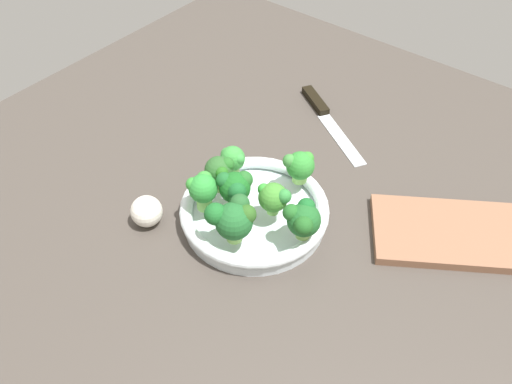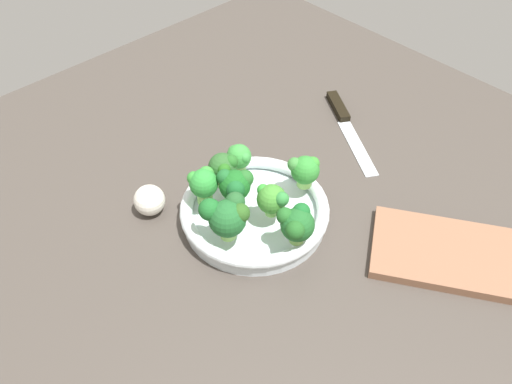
{
  "view_description": "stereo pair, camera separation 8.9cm",
  "coord_description": "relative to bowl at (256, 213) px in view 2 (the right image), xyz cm",
  "views": [
    {
      "loc": [
        -39.64,
        51.13,
        69.74
      ],
      "look_at": [
        -0.34,
        1.92,
        6.93
      ],
      "focal_mm": 38.23,
      "sensor_mm": 36.0,
      "label": 1
    },
    {
      "loc": [
        -46.17,
        45.11,
        69.74
      ],
      "look_at": [
        -0.34,
        1.92,
        6.93
      ],
      "focal_mm": 38.23,
      "sensor_mm": 36.0,
      "label": 2
    }
  ],
  "objects": [
    {
      "name": "broccoli_floret_2",
      "position": [
        6.99,
        0.9,
        6.21
      ],
      "size": [
        5.1,
        4.85,
        6.77
      ],
      "color": "#7FB157",
      "rests_on": "bowl"
    },
    {
      "name": "knife",
      "position": [
        7.22,
        -32.24,
        -1.45
      ],
      "size": [
        23.96,
        15.89,
        1.5
      ],
      "color": "silver",
      "rests_on": "ground_plane"
    },
    {
      "name": "cutting_board",
      "position": [
        -28.45,
        -18.05,
        -1.21
      ],
      "size": [
        31.1,
        27.32,
        1.6
      ],
      "primitive_type": "cube",
      "rotation": [
        0.0,
        0.0,
        0.58
      ],
      "color": "#8B5E44",
      "rests_on": "ground_plane"
    },
    {
      "name": "broccoli_floret_4",
      "position": [
        -2.12,
        -9.37,
        5.36
      ],
      "size": [
        5.11,
        4.94,
        5.9
      ],
      "color": "#90CE60",
      "rests_on": "bowl"
    },
    {
      "name": "broccoli_floret_6",
      "position": [
        7.81,
        -3.3,
        5.48
      ],
      "size": [
        4.87,
        4.34,
        5.95
      ],
      "color": "#87B758",
      "rests_on": "bowl"
    },
    {
      "name": "ground_plane",
      "position": [
        0.34,
        -1.92,
        -3.26
      ],
      "size": [
        130.0,
        130.0,
        2.5
      ],
      "primitive_type": "cube",
      "color": "#453E38"
    },
    {
      "name": "broccoli_floret_1",
      "position": [
        -1.76,
        7.73,
        6.3
      ],
      "size": [
        6.74,
        7.08,
        7.24
      ],
      "color": "#88BD5A",
      "rests_on": "bowl"
    },
    {
      "name": "broccoli_floret_0",
      "position": [
        -3.24,
        -0.48,
        5.33
      ],
      "size": [
        5.84,
        4.88,
        5.8
      ],
      "color": "#7BB952",
      "rests_on": "bowl"
    },
    {
      "name": "broccoli_floret_3",
      "position": [
        2.42,
        2.35,
        6.31
      ],
      "size": [
        5.68,
        5.72,
        6.95
      ],
      "color": "#8EBE5D",
      "rests_on": "bowl"
    },
    {
      "name": "broccoli_floret_5",
      "position": [
        -9.93,
        0.89,
        5.88
      ],
      "size": [
        5.74,
        5.97,
        6.55
      ],
      "color": "#7FB254",
      "rests_on": "bowl"
    },
    {
      "name": "broccoli_floret_7",
      "position": [
        6.56,
        5.6,
        6.08
      ],
      "size": [
        4.99,
        5.02,
        6.74
      ],
      "color": "#79C256",
      "rests_on": "bowl"
    },
    {
      "name": "garlic_bulb",
      "position": [
        14.19,
        11.8,
        0.71
      ],
      "size": [
        5.43,
        5.43,
        5.43
      ],
      "primitive_type": "sphere",
      "color": "white",
      "rests_on": "ground_plane"
    },
    {
      "name": "bowl",
      "position": [
        0.0,
        0.0,
        0.0
      ],
      "size": [
        25.35,
        25.35,
        3.93
      ],
      "color": "silver",
      "rests_on": "ground_plane"
    }
  ]
}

